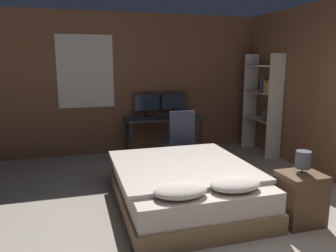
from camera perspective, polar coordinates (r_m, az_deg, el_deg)
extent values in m
cube|color=brown|center=(6.63, -1.70, 7.39)|extent=(12.00, 0.06, 2.70)
cube|color=silver|center=(6.37, -14.17, 9.18)|extent=(1.03, 0.01, 1.35)
cube|color=black|center=(6.37, -14.17, 9.18)|extent=(0.95, 0.01, 1.27)
cube|color=#846647|center=(4.24, 2.81, -12.18)|extent=(1.62, 2.01, 0.22)
cube|color=beige|center=(4.16, 2.84, -9.26)|extent=(1.56, 1.95, 0.24)
cube|color=beige|center=(4.22, 2.32, -6.86)|extent=(1.66, 1.69, 0.05)
ellipsoid|color=beige|center=(3.33, 2.18, -11.17)|extent=(0.55, 0.38, 0.13)
ellipsoid|color=beige|center=(3.56, 11.61, -9.91)|extent=(0.55, 0.38, 0.13)
cube|color=brown|center=(4.03, 22.00, -11.58)|extent=(0.45, 0.41, 0.58)
cylinder|color=gray|center=(3.93, 22.32, -7.56)|extent=(0.12, 0.12, 0.01)
cylinder|color=gray|center=(3.92, 22.35, -7.11)|extent=(0.02, 0.02, 0.05)
cylinder|color=#4C4C51|center=(3.88, 22.49, -5.42)|extent=(0.17, 0.17, 0.19)
cube|color=#38383D|center=(6.34, -0.83, 1.42)|extent=(1.47, 0.62, 0.03)
cylinder|color=#2D2D33|center=(6.02, -6.44, -2.73)|extent=(0.05, 0.05, 0.70)
cylinder|color=#2D2D33|center=(6.38, 5.73, -1.91)|extent=(0.05, 0.05, 0.70)
cylinder|color=#2D2D33|center=(6.52, -7.23, -1.66)|extent=(0.05, 0.05, 0.70)
cylinder|color=#2D2D33|center=(6.86, 4.11, -0.95)|extent=(0.05, 0.05, 0.70)
cylinder|color=black|center=(6.47, -3.68, 1.79)|extent=(0.16, 0.16, 0.01)
cylinder|color=black|center=(6.46, -3.68, 2.23)|extent=(0.03, 0.03, 0.09)
cube|color=black|center=(6.43, -3.71, 4.10)|extent=(0.51, 0.03, 0.34)
cube|color=#232D42|center=(6.42, -3.68, 4.09)|extent=(0.48, 0.00, 0.31)
cylinder|color=black|center=(6.61, 0.98, 2.01)|extent=(0.16, 0.16, 0.01)
cylinder|color=black|center=(6.60, 0.99, 2.45)|extent=(0.03, 0.03, 0.09)
cube|color=black|center=(6.57, 0.99, 4.28)|extent=(0.51, 0.03, 0.34)
cube|color=#232D42|center=(6.56, 1.03, 4.26)|extent=(0.48, 0.00, 0.31)
cube|color=black|center=(6.14, -0.32, 1.32)|extent=(0.39, 0.13, 0.02)
ellipsoid|color=black|center=(6.22, 2.23, 1.53)|extent=(0.07, 0.05, 0.04)
cylinder|color=black|center=(5.83, 1.71, -6.48)|extent=(0.52, 0.52, 0.04)
cylinder|color=gray|center=(5.77, 1.72, -4.53)|extent=(0.05, 0.05, 0.37)
cube|color=#33384C|center=(5.72, 1.73, -2.39)|extent=(0.49, 0.49, 0.07)
cube|color=#33384C|center=(5.45, 2.46, 0.03)|extent=(0.44, 0.05, 0.51)
cube|color=beige|center=(6.27, 18.17, 3.08)|extent=(0.31, 0.02, 1.93)
cube|color=beige|center=(7.01, 14.10, 4.12)|extent=(0.31, 0.02, 1.93)
cube|color=beige|center=(6.68, 15.89, 1.17)|extent=(0.31, 0.87, 0.02)
cube|color=beige|center=(6.61, 16.13, 5.62)|extent=(0.31, 0.87, 0.02)
cube|color=beige|center=(6.59, 16.37, 9.97)|extent=(0.31, 0.87, 0.02)
cube|color=#2D4784|center=(6.32, 17.92, 1.71)|extent=(0.26, 0.02, 0.24)
cube|color=#7A387F|center=(6.34, 17.77, 1.69)|extent=(0.26, 0.02, 0.23)
cube|color=#28282D|center=(6.38, 17.56, 1.50)|extent=(0.26, 0.03, 0.17)
cube|color=#337042|center=(6.41, 17.34, 1.69)|extent=(0.26, 0.04, 0.20)
cube|color=#B2332D|center=(6.46, 17.11, 1.80)|extent=(0.26, 0.04, 0.21)
cube|color=#7A387F|center=(6.26, 18.18, 6.28)|extent=(0.26, 0.03, 0.21)
cube|color=#BCB29E|center=(6.29, 18.02, 6.52)|extent=(0.26, 0.02, 0.26)
cube|color=gold|center=(6.32, 17.80, 6.33)|extent=(0.26, 0.04, 0.21)
cube|color=gold|center=(6.36, 17.55, 6.32)|extent=(0.26, 0.04, 0.20)
cube|color=orange|center=(6.40, 17.37, 6.56)|extent=(0.26, 0.02, 0.24)
cube|color=#7A387F|center=(6.42, 17.22, 6.66)|extent=(0.26, 0.03, 0.26)
cube|color=#28282D|center=(6.45, 17.02, 6.60)|extent=(0.26, 0.02, 0.24)
cube|color=#337042|center=(6.49, 16.85, 6.77)|extent=(0.26, 0.04, 0.27)
cube|color=#28282D|center=(6.52, 16.64, 6.59)|extent=(0.26, 0.02, 0.22)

